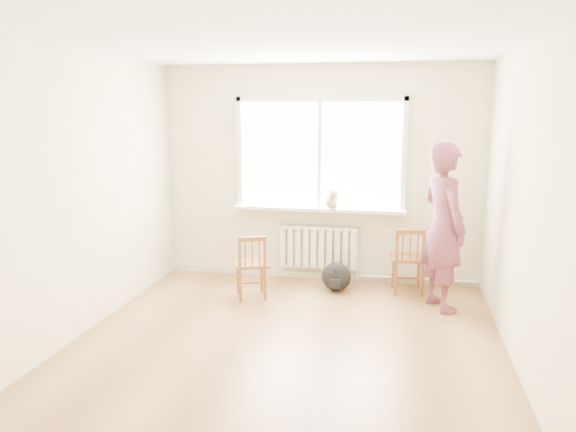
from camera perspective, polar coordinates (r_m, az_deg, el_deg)
The scene contains 13 objects.
floor at distance 5.26m, azimuth -0.46°, elevation -13.42°, with size 4.50×4.50×0.00m, color olive.
ceiling at distance 4.82m, azimuth -0.52°, elevation 17.25°, with size 4.50×4.50×0.00m, color white.
back_wall at distance 7.06m, azimuth 3.26°, elevation 4.24°, with size 4.00×0.01×2.70m, color beige.
window at distance 7.00m, azimuth 3.26°, elevation 6.75°, with size 2.12×0.05×1.42m.
windowsill at distance 7.01m, azimuth 3.10°, elevation 0.72°, with size 2.15×0.22×0.04m, color white.
radiator at distance 7.13m, azimuth 3.08°, elevation -3.13°, with size 1.00×0.12×0.55m.
heating_pipe at distance 7.20m, azimuth 13.05°, elevation -6.25°, with size 0.04×0.04×1.40m, color silver.
baseboard at distance 7.31m, azimuth 3.14°, elevation -6.03°, with size 4.00×0.03×0.08m, color beige.
chair_left at distance 6.47m, azimuth -3.73°, elevation -5.14°, with size 0.48×0.47×0.76m.
chair_right at distance 6.76m, azimuth 12.13°, elevation -4.45°, with size 0.43×0.42×0.80m.
person at distance 6.25m, azimuth 15.52°, elevation -1.10°, with size 0.66×0.44×1.82m, color #C94346.
cat at distance 6.88m, azimuth 4.51°, elevation 1.66°, with size 0.25×0.42×0.29m.
backpack at distance 6.80m, azimuth 4.95°, elevation -6.16°, with size 0.35×0.26×0.35m, color black.
Camera 1 is at (0.98, -4.69, 2.16)m, focal length 35.00 mm.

